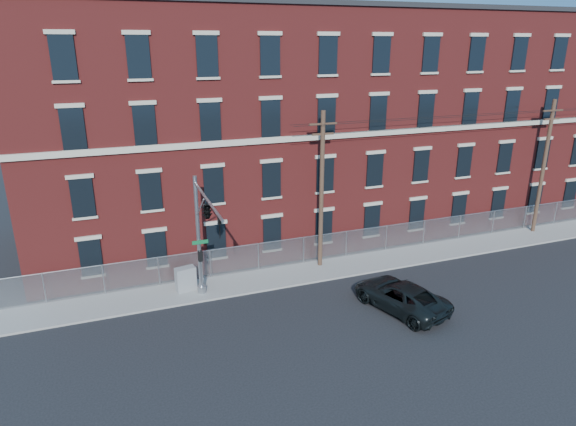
% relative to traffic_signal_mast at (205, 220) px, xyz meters
% --- Properties ---
extents(ground, '(140.00, 140.00, 0.00)m').
position_rel_traffic_signal_mast_xyz_m(ground, '(6.00, -2.18, -5.39)').
color(ground, black).
rests_on(ground, ground).
extents(sidewalk, '(65.00, 3.00, 0.12)m').
position_rel_traffic_signal_mast_xyz_m(sidewalk, '(18.00, 2.82, -5.33)').
color(sidewalk, gray).
rests_on(sidewalk, ground).
extents(mill_building, '(55.30, 14.32, 16.30)m').
position_rel_traffic_signal_mast_xyz_m(mill_building, '(18.00, 11.75, 2.76)').
color(mill_building, maroon).
rests_on(mill_building, ground).
extents(chain_link_fence, '(59.06, 0.06, 1.85)m').
position_rel_traffic_signal_mast_xyz_m(chain_link_fence, '(18.00, 4.12, -4.33)').
color(chain_link_fence, '#A5A8AD').
rests_on(chain_link_fence, ground).
extents(traffic_signal_mast, '(0.90, 6.75, 7.00)m').
position_rel_traffic_signal_mast_xyz_m(traffic_signal_mast, '(0.00, 0.00, 0.00)').
color(traffic_signal_mast, '#9EA0A5').
rests_on(traffic_signal_mast, ground).
extents(utility_pole_near, '(1.80, 0.28, 10.00)m').
position_rel_traffic_signal_mast_xyz_m(utility_pole_near, '(8.00, 3.42, -0.05)').
color(utility_pole_near, '#4D3326').
rests_on(utility_pole_near, ground).
extents(utility_pole_mid, '(1.80, 0.28, 10.00)m').
position_rel_traffic_signal_mast_xyz_m(utility_pole_mid, '(26.00, 3.42, -0.05)').
color(utility_pole_mid, '#4D3326').
rests_on(utility_pole_mid, ground).
extents(overhead_wires, '(40.00, 0.62, 0.62)m').
position_rel_traffic_signal_mast_xyz_m(overhead_wires, '(26.00, 3.42, 3.73)').
color(overhead_wires, black).
rests_on(overhead_wires, ground).
extents(pickup_truck, '(4.08, 6.07, 1.55)m').
position_rel_traffic_signal_mast_xyz_m(pickup_truck, '(9.91, -3.13, -4.62)').
color(pickup_truck, black).
rests_on(pickup_truck, ground).
extents(utility_cabinet, '(1.23, 0.77, 1.44)m').
position_rel_traffic_signal_mast_xyz_m(utility_cabinet, '(-0.80, 2.91, -4.55)').
color(utility_cabinet, gray).
rests_on(utility_cabinet, sidewalk).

